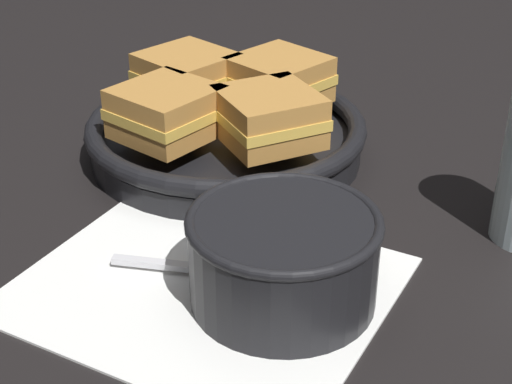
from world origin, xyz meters
TOP-DOWN VIEW (x-y plane):
  - ground_plane at (0.00, 0.00)m, footprint 4.00×4.00m
  - napkin at (-0.00, -0.07)m, footprint 0.29×0.26m
  - soup_bowl at (0.06, -0.07)m, footprint 0.14×0.14m
  - spoon at (0.04, -0.05)m, footprint 0.16×0.04m
  - skillet at (-0.07, 0.14)m, footprint 0.27×0.27m
  - sandwich_near_left at (-0.01, 0.10)m, footprint 0.12×0.12m
  - sandwich_near_right at (-0.03, 0.19)m, footprint 0.11×0.11m
  - sandwich_far_left at (-0.12, 0.17)m, footprint 0.11×0.11m
  - sandwich_far_right at (-0.10, 0.08)m, footprint 0.11×0.11m

SIDE VIEW (x-z plane):
  - ground_plane at x=0.00m, z-range 0.00..0.00m
  - napkin at x=0.00m, z-range 0.00..0.00m
  - spoon at x=0.04m, z-range 0.00..0.01m
  - skillet at x=-0.07m, z-range 0.00..0.04m
  - soup_bowl at x=0.06m, z-range 0.00..0.08m
  - sandwich_near_left at x=-0.01m, z-range 0.04..0.09m
  - sandwich_near_right at x=-0.03m, z-range 0.04..0.09m
  - sandwich_far_left at x=-0.12m, z-range 0.04..0.09m
  - sandwich_far_right at x=-0.10m, z-range 0.04..0.09m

